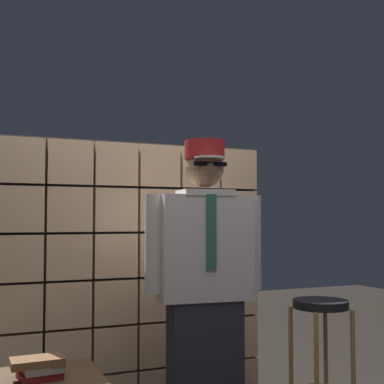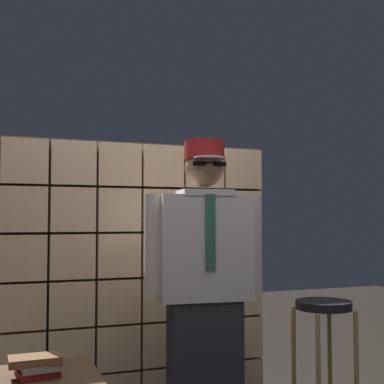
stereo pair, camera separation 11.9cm
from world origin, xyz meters
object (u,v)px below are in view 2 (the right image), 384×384
Objects in this scene: standing_person at (205,287)px; bar_stool at (324,334)px; book_stack at (37,366)px; coffee_mug at (30,365)px.

standing_person is 0.84m from bar_stool.
book_stack reaches higher than coffee_mug.
standing_person is 0.97m from book_stack.
bar_stool is at bearing 3.65° from book_stack.
coffee_mug is (-0.94, -0.07, -0.32)m from standing_person.
bar_stool is 1.69m from book_stack.
standing_person reaches higher than bar_stool.
standing_person is 13.79× the size of coffee_mug.
standing_person is at bearing 4.55° from coffee_mug.
book_stack is 1.96× the size of coffee_mug.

